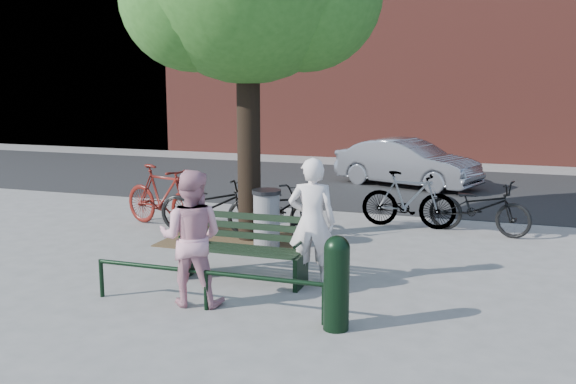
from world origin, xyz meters
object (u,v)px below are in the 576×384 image
(person_left, at_px, (312,222))
(bicycle_c, at_px, (283,207))
(parked_car, at_px, (407,163))
(park_bench, at_px, (246,246))
(bollard, at_px, (337,280))
(person_right, at_px, (191,238))
(litter_bin, at_px, (267,219))

(person_left, xyz_separation_m, bicycle_c, (-1.30, 2.56, -0.37))
(parked_car, bearing_deg, bicycle_c, -172.79)
(park_bench, relative_size, bollard, 1.59)
(park_bench, height_order, bicycle_c, bicycle_c)
(park_bench, distance_m, person_right, 1.22)
(person_left, height_order, bollard, person_left)
(park_bench, height_order, bollard, bollard)
(park_bench, height_order, person_left, person_left)
(person_left, distance_m, litter_bin, 2.09)
(bicycle_c, relative_size, parked_car, 0.52)
(bicycle_c, bearing_deg, litter_bin, -133.93)
(person_left, relative_size, person_right, 1.03)
(bollard, relative_size, bicycle_c, 0.56)
(person_left, bearing_deg, park_bench, -6.76)
(park_bench, distance_m, bicycle_c, 2.65)
(bicycle_c, bearing_deg, person_left, -108.80)
(bicycle_c, bearing_deg, bollard, -108.92)
(parked_car, bearing_deg, litter_bin, -170.86)
(person_right, height_order, bollard, person_right)
(litter_bin, distance_m, bicycle_c, 0.94)
(person_right, xyz_separation_m, bollard, (1.93, -0.23, -0.27))
(bollard, bearing_deg, parked_car, 93.81)
(bicycle_c, bearing_deg, parked_car, 31.52)
(person_left, distance_m, person_right, 1.71)
(litter_bin, height_order, parked_car, parked_car)
(person_left, distance_m, bicycle_c, 2.89)
(person_left, relative_size, parked_car, 0.47)
(person_left, relative_size, bollard, 1.61)
(person_left, height_order, parked_car, person_left)
(bicycle_c, bearing_deg, person_right, -134.39)
(park_bench, distance_m, person_left, 1.04)
(bicycle_c, distance_m, parked_car, 6.10)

